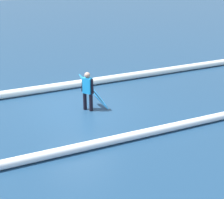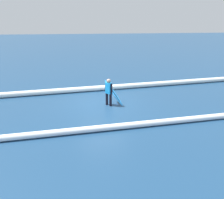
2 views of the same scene
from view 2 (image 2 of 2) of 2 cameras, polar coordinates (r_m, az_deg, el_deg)
ground_plane at (r=12.04m, az=-2.57°, el=-1.09°), size 152.78×152.78×0.00m
surfer at (r=11.50m, az=-0.91°, el=2.37°), size 0.37×0.51×1.52m
surfboard at (r=11.85m, az=0.44°, el=1.85°), size 1.05×1.14×1.29m
wave_crest_foreground at (r=14.87m, az=5.40°, el=3.73°), size 17.71×1.70×0.34m
wave_crest_midground at (r=9.00m, az=-16.42°, el=-8.77°), size 25.38×1.40×0.27m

